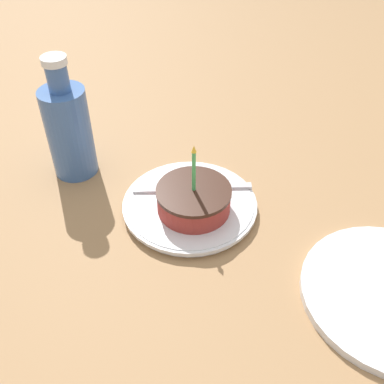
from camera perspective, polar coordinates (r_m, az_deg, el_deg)
ground_plane at (r=0.73m, az=0.54°, el=-4.73°), size 2.40×2.40×0.04m
plate at (r=0.73m, az=0.00°, el=-1.60°), size 0.22×0.22×0.02m
cake_slice at (r=0.70m, az=-0.12°, el=-0.99°), size 0.12×0.12×0.12m
fork at (r=0.75m, az=-1.02°, el=0.64°), size 0.08×0.19×0.00m
bottle at (r=0.79m, az=-15.39°, el=7.73°), size 0.08×0.08×0.22m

